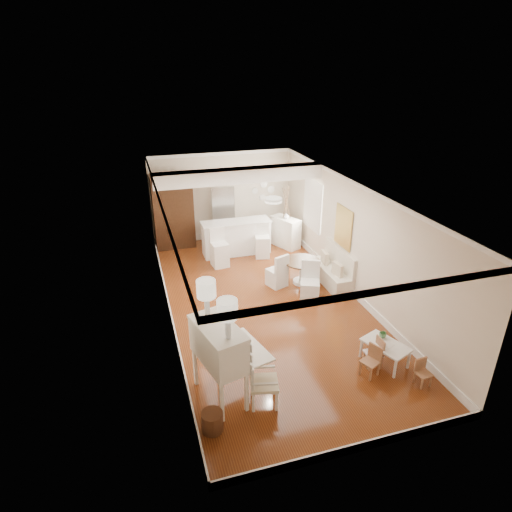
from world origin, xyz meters
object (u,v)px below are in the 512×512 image
kids_table (385,353)px  kids_chair_a (370,361)px  bar_stool_right (262,241)px  fridge (234,214)px  bar_stool_left (220,248)px  pantry_cabinet (173,211)px  dining_table (302,272)px  sideboard (285,232)px  secretary_bureau (219,363)px  kids_chair_b (373,353)px  kids_chair_c (424,373)px  wicker_basket (212,421)px  slip_chair_near (310,281)px  gustavian_armchair (264,382)px  breakfast_counter (236,237)px  slip_chair_far (277,270)px

kids_table → kids_chair_a: kids_chair_a is taller
bar_stool_right → fridge: bearing=120.1°
bar_stool_left → pantry_cabinet: pantry_cabinet is taller
dining_table → sideboard: 2.51m
secretary_bureau → kids_chair_b: (2.96, -0.04, -0.42)m
kids_chair_c → wicker_basket: bearing=173.9°
kids_chair_a → slip_chair_near: 2.92m
kids_table → kids_chair_c: 0.81m
kids_table → kids_chair_b: (-0.27, -0.03, 0.09)m
dining_table → bar_stool_right: size_ratio=0.93×
gustavian_armchair → dining_table: gustavian_armchair is taller
kids_table → kids_chair_c: (0.32, -0.75, 0.04)m
gustavian_armchair → kids_chair_c: (2.87, -0.40, -0.18)m
pantry_cabinet → breakfast_counter: bearing=-32.4°
slip_chair_near → slip_chair_far: (-0.54, 0.89, -0.03)m
slip_chair_near → slip_chair_far: slip_chair_near is taller
pantry_cabinet → bar_stool_right: bearing=-33.2°
bar_stool_right → fridge: (-0.47, 1.52, 0.39)m
pantry_cabinet → gustavian_armchair: bearing=-85.4°
kids_chair_c → bar_stool_right: 6.24m
slip_chair_far → wicker_basket: bearing=38.3°
kids_chair_a → kids_chair_c: (0.78, -0.51, -0.05)m
secretary_bureau → slip_chair_near: bearing=28.7°
kids_table → fridge: (-1.23, 6.91, 0.68)m
dining_table → kids_chair_a: bearing=-92.7°
kids_table → kids_chair_c: bearing=-66.9°
secretary_bureau → fridge: bearing=59.2°
bar_stool_right → fridge: 1.64m
gustavian_armchair → slip_chair_far: size_ratio=0.97×
kids_chair_a → slip_chair_far: (-0.48, 3.81, 0.14)m
secretary_bureau → breakfast_counter: secretary_bureau is taller
slip_chair_far → kids_chair_c: bearing=85.8°
slip_chair_near → fridge: 4.33m
kids_chair_a → sideboard: (0.64, 6.20, 0.16)m
gustavian_armchair → kids_chair_c: bearing=-85.0°
kids_table → kids_chair_a: bearing=-153.0°
kids_chair_b → breakfast_counter: breakfast_counter is taller
secretary_bureau → sideboard: 6.87m
pantry_cabinet → fridge: 1.92m
dining_table → breakfast_counter: (-1.15, 2.37, 0.19)m
kids_chair_a → kids_chair_b: size_ratio=1.00×
secretary_bureau → wicker_basket: secretary_bureau is taller
kids_table → fridge: size_ratio=0.48×
kids_chair_c → slip_chair_near: (-0.73, 3.43, 0.22)m
gustavian_armchair → slip_chair_near: size_ratio=0.91×
kids_chair_c → pantry_cabinet: bearing=109.2°
kids_chair_c → dining_table: (-0.60, 4.25, 0.06)m
gustavian_armchair → secretary_bureau: bearing=75.3°
fridge → pantry_cabinet: bearing=179.1°
breakfast_counter → fridge: (0.20, 1.05, 0.39)m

